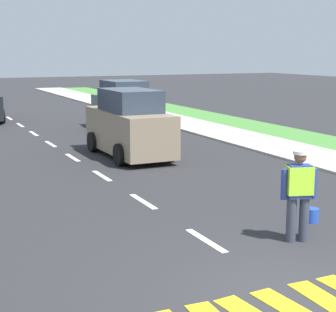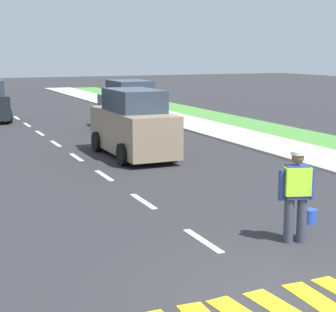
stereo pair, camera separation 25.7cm
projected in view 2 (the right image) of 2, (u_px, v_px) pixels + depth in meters
name	position (u px, v px, depth m)	size (l,w,h in m)	color
ground_plane	(26.00, 124.00, 26.82)	(96.00, 96.00, 0.00)	#28282B
sidewalk_right	(291.00, 150.00, 19.76)	(2.40, 72.00, 0.14)	#B2ADA3
lane_center_line	(12.00, 115.00, 30.60)	(0.14, 46.40, 0.01)	silver
road_worker	(298.00, 192.00, 10.12)	(0.77, 0.41, 1.67)	#383D4C
car_outgoing_ahead	(133.00, 125.00, 18.45)	(1.87, 4.33, 2.20)	gray
car_parked_far	(129.00, 107.00, 24.76)	(1.96, 3.90, 2.15)	slate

